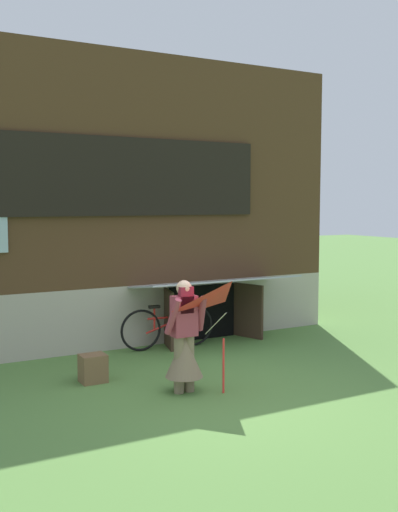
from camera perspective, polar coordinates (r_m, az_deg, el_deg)
ground_plane at (r=8.49m, az=2.07°, el=-12.79°), size 60.00×60.00×0.00m
log_house at (r=13.21m, az=-10.56°, el=5.09°), size 8.46×6.35×5.25m
person at (r=8.35m, az=-1.40°, el=-8.45°), size 0.61×0.52×1.55m
kite at (r=8.01m, az=3.15°, el=-5.01°), size 0.95×0.98×1.45m
bicycle_red at (r=10.86m, az=-2.98°, el=-6.72°), size 1.75×0.20×0.80m
wooden_crate at (r=9.04m, az=-9.98°, el=-10.40°), size 0.37×0.31×0.41m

